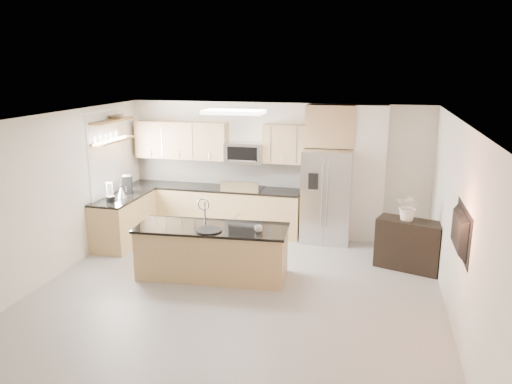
% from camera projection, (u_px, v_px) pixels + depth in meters
% --- Properties ---
extents(floor, '(6.50, 6.50, 0.00)m').
position_uv_depth(floor, '(232.00, 300.00, 7.26)').
color(floor, '#ACABA4').
rests_on(floor, ground).
extents(ceiling, '(6.00, 6.50, 0.02)m').
position_uv_depth(ceiling, '(230.00, 120.00, 6.61)').
color(ceiling, white).
rests_on(ceiling, wall_back).
extents(wall_back, '(6.00, 0.02, 2.60)m').
position_uv_depth(wall_back, '(276.00, 168.00, 9.99)').
color(wall_back, white).
rests_on(wall_back, floor).
extents(wall_front, '(6.00, 0.02, 2.60)m').
position_uv_depth(wall_front, '(114.00, 333.00, 3.87)').
color(wall_front, white).
rests_on(wall_front, floor).
extents(wall_left, '(0.02, 6.50, 2.60)m').
position_uv_depth(wall_left, '(42.00, 201.00, 7.61)').
color(wall_left, white).
rests_on(wall_left, floor).
extents(wall_right, '(0.02, 6.50, 2.60)m').
position_uv_depth(wall_right, '(460.00, 230.00, 6.26)').
color(wall_right, white).
rests_on(wall_right, floor).
extents(back_counter, '(3.55, 0.66, 1.44)m').
position_uv_depth(back_counter, '(214.00, 208.00, 10.18)').
color(back_counter, tan).
rests_on(back_counter, floor).
extents(left_counter, '(0.66, 1.50, 0.92)m').
position_uv_depth(left_counter, '(124.00, 219.00, 9.49)').
color(left_counter, tan).
rests_on(left_counter, floor).
extents(range, '(0.76, 0.64, 1.14)m').
position_uv_depth(range, '(243.00, 210.00, 10.03)').
color(range, black).
rests_on(range, floor).
extents(upper_cabinets, '(3.50, 0.33, 0.75)m').
position_uv_depth(upper_cabinets, '(211.00, 141.00, 10.00)').
color(upper_cabinets, tan).
rests_on(upper_cabinets, wall_back).
extents(microwave, '(0.76, 0.40, 0.40)m').
position_uv_depth(microwave, '(245.00, 153.00, 9.85)').
color(microwave, '#BABABD').
rests_on(microwave, upper_cabinets).
extents(refrigerator, '(0.92, 0.78, 1.78)m').
position_uv_depth(refrigerator, '(327.00, 196.00, 9.50)').
color(refrigerator, '#BABABD').
rests_on(refrigerator, floor).
extents(partition_column, '(0.60, 0.30, 2.60)m').
position_uv_depth(partition_column, '(369.00, 174.00, 9.44)').
color(partition_column, white).
rests_on(partition_column, floor).
extents(window, '(0.04, 1.15, 1.65)m').
position_uv_depth(window, '(105.00, 157.00, 9.26)').
color(window, white).
rests_on(window, wall_left).
extents(shelf_lower, '(0.30, 1.20, 0.04)m').
position_uv_depth(shelf_lower, '(112.00, 140.00, 9.25)').
color(shelf_lower, brown).
rests_on(shelf_lower, wall_left).
extents(shelf_upper, '(0.30, 1.20, 0.04)m').
position_uv_depth(shelf_upper, '(111.00, 120.00, 9.16)').
color(shelf_upper, brown).
rests_on(shelf_upper, wall_left).
extents(ceiling_fixture, '(1.00, 0.50, 0.06)m').
position_uv_depth(ceiling_fixture, '(234.00, 112.00, 8.22)').
color(ceiling_fixture, white).
rests_on(ceiling_fixture, ceiling).
extents(island, '(2.45, 1.03, 1.26)m').
position_uv_depth(island, '(212.00, 251.00, 7.98)').
color(island, tan).
rests_on(island, floor).
extents(credenza, '(1.13, 0.74, 0.84)m').
position_uv_depth(credenza, '(409.00, 245.00, 8.27)').
color(credenza, black).
rests_on(credenza, floor).
extents(cup, '(0.16, 0.16, 0.10)m').
position_uv_depth(cup, '(258.00, 229.00, 7.62)').
color(cup, silver).
rests_on(cup, island).
extents(platter, '(0.48, 0.48, 0.02)m').
position_uv_depth(platter, '(209.00, 230.00, 7.67)').
color(platter, black).
rests_on(platter, island).
extents(blender, '(0.15, 0.15, 0.36)m').
position_uv_depth(blender, '(110.00, 194.00, 8.93)').
color(blender, black).
rests_on(blender, left_counter).
extents(kettle, '(0.19, 0.19, 0.24)m').
position_uv_depth(kettle, '(121.00, 192.00, 9.24)').
color(kettle, '#BABABD').
rests_on(kettle, left_counter).
extents(coffee_maker, '(0.24, 0.26, 0.33)m').
position_uv_depth(coffee_maker, '(127.00, 185.00, 9.59)').
color(coffee_maker, black).
rests_on(coffee_maker, left_counter).
extents(bowl, '(0.54, 0.54, 0.10)m').
position_uv_depth(bowl, '(116.00, 116.00, 9.32)').
color(bowl, '#BABABD').
rests_on(bowl, shelf_upper).
extents(flower_vase, '(0.79, 0.75, 0.70)m').
position_uv_depth(flower_vase, '(410.00, 200.00, 8.10)').
color(flower_vase, white).
rests_on(flower_vase, credenza).
extents(television, '(0.14, 1.08, 0.62)m').
position_uv_depth(television, '(455.00, 231.00, 6.08)').
color(television, black).
rests_on(television, wall_right).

